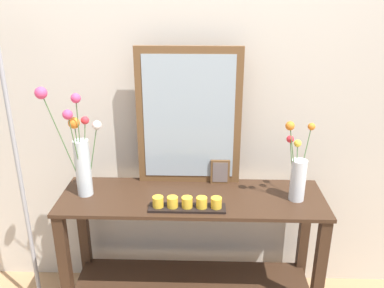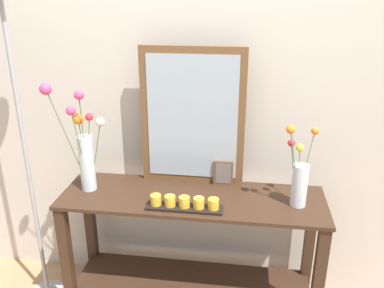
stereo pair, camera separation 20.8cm
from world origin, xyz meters
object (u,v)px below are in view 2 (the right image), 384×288
Objects in this scene: vase_right at (299,178)px; picture_frame_small at (223,173)px; floor_lamp at (17,99)px; candle_tray at (184,204)px; console_table at (192,243)px; tall_vase_left at (83,148)px; mirror_leaning at (193,118)px.

picture_frame_small is (-0.40, 0.17, -0.08)m from vase_right.
vase_right is 1.51m from floor_lamp.
candle_tray is (-0.57, -0.12, -0.12)m from vase_right.
vase_right reaches higher than candle_tray.
console_table is 0.71m from vase_right.
candle_tray is at bearing -98.74° from console_table.
tall_vase_left is at bearing -167.37° from picture_frame_small.
mirror_leaning is 0.61m from tall_vase_left.
mirror_leaning is at bearing 90.43° from candle_tray.
console_table is 2.29× the size of tall_vase_left.
candle_tray is at bearing -167.92° from vase_right.
console_table is 0.80m from tall_vase_left.
candle_tray is at bearing -120.91° from picture_frame_small.
candle_tray is 0.21× the size of floor_lamp.
vase_right is (0.55, -0.01, 0.45)m from console_table.
mirror_leaning reaches higher than picture_frame_small.
tall_vase_left reaches higher than candle_tray.
picture_frame_small is (0.74, 0.17, -0.18)m from tall_vase_left.
candle_tray is 2.71× the size of picture_frame_small.
console_table is at bearing -134.17° from picture_frame_small.
candle_tray is 0.35m from picture_frame_small.
floor_lamp is (-0.90, 0.12, 0.48)m from candle_tray.
floor_lamp reaches higher than picture_frame_small.
console_table is 0.44m from picture_frame_small.
candle_tray reaches higher than console_table.
floor_lamp reaches higher than vase_right.
vase_right is 0.60m from candle_tray.
floor_lamp reaches higher than tall_vase_left.
candle_tray is (-0.02, -0.13, 0.33)m from console_table.
tall_vase_left is 1.40× the size of vase_right.
picture_frame_small reaches higher than console_table.
mirror_leaning is 1.24× the size of tall_vase_left.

